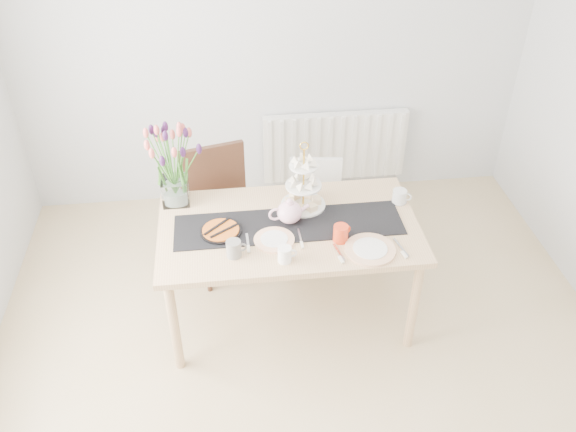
{
  "coord_description": "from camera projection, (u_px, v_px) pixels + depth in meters",
  "views": [
    {
      "loc": [
        -0.42,
        -2.18,
        3.03
      ],
      "look_at": [
        -0.07,
        0.71,
        0.86
      ],
      "focal_mm": 38.0,
      "sensor_mm": 36.0,
      "label": 1
    }
  ],
  "objects": [
    {
      "name": "mug_grey",
      "position": [
        234.0,
        249.0,
        3.48
      ],
      "size": [
        0.1,
        0.1,
        0.1
      ],
      "primitive_type": "cylinder",
      "rotation": [
        0.0,
        0.0,
        0.12
      ],
      "color": "slate",
      "rests_on": "dining_table"
    },
    {
      "name": "teapot",
      "position": [
        289.0,
        212.0,
        3.72
      ],
      "size": [
        0.27,
        0.23,
        0.16
      ],
      "primitive_type": null,
      "rotation": [
        0.0,
        0.0,
        0.13
      ],
      "color": "silver",
      "rests_on": "dining_table"
    },
    {
      "name": "mug_orange",
      "position": [
        341.0,
        233.0,
        3.59
      ],
      "size": [
        0.12,
        0.12,
        0.11
      ],
      "primitive_type": "cylinder",
      "rotation": [
        0.0,
        0.0,
        0.58
      ],
      "color": "red",
      "rests_on": "dining_table"
    },
    {
      "name": "tart_tin",
      "position": [
        221.0,
        231.0,
        3.67
      ],
      "size": [
        0.25,
        0.25,
        0.03
      ],
      "rotation": [
        0.0,
        0.0,
        0.33
      ],
      "color": "black",
      "rests_on": "dining_table"
    },
    {
      "name": "room_shell",
      "position": [
        322.0,
        230.0,
        2.81
      ],
      "size": [
        4.5,
        4.5,
        4.5
      ],
      "color": "tan",
      "rests_on": "ground"
    },
    {
      "name": "dining_table",
      "position": [
        289.0,
        235.0,
        3.79
      ],
      "size": [
        1.6,
        0.9,
        0.75
      ],
      "color": "tan",
      "rests_on": "ground"
    },
    {
      "name": "radiator",
      "position": [
        335.0,
        146.0,
        5.11
      ],
      "size": [
        1.2,
        0.08,
        0.6
      ],
      "primitive_type": "cube",
      "color": "white",
      "rests_on": "room_shell"
    },
    {
      "name": "mug_white",
      "position": [
        285.0,
        254.0,
        3.45
      ],
      "size": [
        0.09,
        0.09,
        0.09
      ],
      "primitive_type": "cylinder",
      "rotation": [
        0.0,
        0.0,
        0.08
      ],
      "color": "white",
      "rests_on": "dining_table"
    },
    {
      "name": "cake_stand",
      "position": [
        303.0,
        191.0,
        3.83
      ],
      "size": [
        0.29,
        0.29,
        0.42
      ],
      "rotation": [
        0.0,
        0.0,
        0.09
      ],
      "color": "gold",
      "rests_on": "dining_table"
    },
    {
      "name": "chair_white",
      "position": [
        315.0,
        204.0,
        4.46
      ],
      "size": [
        0.44,
        0.44,
        0.76
      ],
      "rotation": [
        0.0,
        0.0,
        -0.12
      ],
      "color": "silver",
      "rests_on": "ground"
    },
    {
      "name": "plate_right",
      "position": [
        370.0,
        250.0,
        3.54
      ],
      "size": [
        0.36,
        0.36,
        0.02
      ],
      "primitive_type": "cylinder",
      "rotation": [
        0.0,
        0.0,
        0.23
      ],
      "color": "white",
      "rests_on": "dining_table"
    },
    {
      "name": "plate_left",
      "position": [
        274.0,
        240.0,
        3.62
      ],
      "size": [
        0.25,
        0.25,
        0.01
      ],
      "primitive_type": "cylinder",
      "rotation": [
        0.0,
        0.0,
        0.02
      ],
      "color": "white",
      "rests_on": "dining_table"
    },
    {
      "name": "tulip_vase",
      "position": [
        171.0,
        156.0,
        3.74
      ],
      "size": [
        0.62,
        0.62,
        0.53
      ],
      "rotation": [
        0.0,
        0.0,
        -0.09
      ],
      "color": "silver",
      "rests_on": "dining_table"
    },
    {
      "name": "table_runner",
      "position": [
        289.0,
        225.0,
        3.74
      ],
      "size": [
        1.4,
        0.35,
        0.01
      ],
      "primitive_type": "cube",
      "color": "black",
      "rests_on": "dining_table"
    },
    {
      "name": "chair_brown",
      "position": [
        219.0,
        202.0,
        4.29
      ],
      "size": [
        0.56,
        0.56,
        0.93
      ],
      "rotation": [
        0.0,
        0.0,
        0.24
      ],
      "color": "#3C2215",
      "rests_on": "ground"
    },
    {
      "name": "cream_jug",
      "position": [
        399.0,
        196.0,
        3.91
      ],
      "size": [
        0.12,
        0.12,
        0.09
      ],
      "primitive_type": "cylinder",
      "rotation": [
        0.0,
        0.0,
        -0.36
      ],
      "color": "silver",
      "rests_on": "dining_table"
    }
  ]
}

